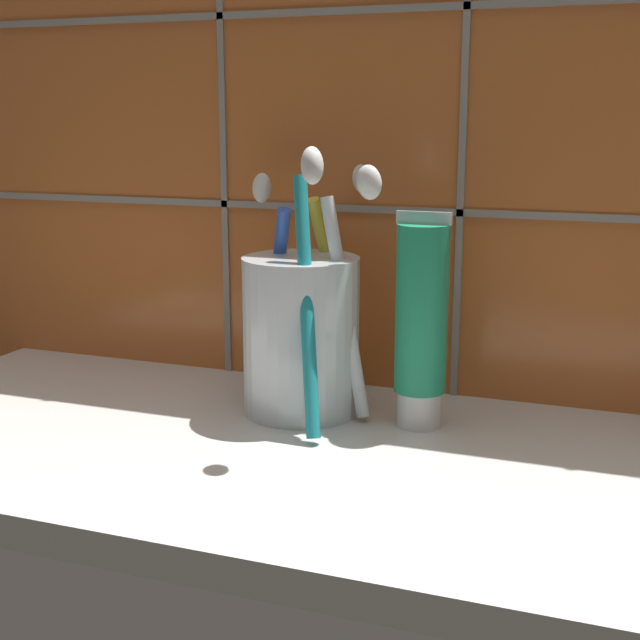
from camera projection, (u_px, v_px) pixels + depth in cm
name	position (u px, v px, depth cm)	size (l,w,h in cm)	color
sink_counter	(376.00, 473.00, 53.51)	(72.87, 28.29, 2.00)	silver
tile_wall_backsplash	(439.00, 141.00, 62.31)	(82.87, 1.72, 40.32)	#C6662D
toothbrush_cup	(303.00, 329.00, 60.32)	(12.02, 16.16, 18.49)	silver
toothpaste_tube	(421.00, 322.00, 57.20)	(3.54, 3.37, 14.10)	white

